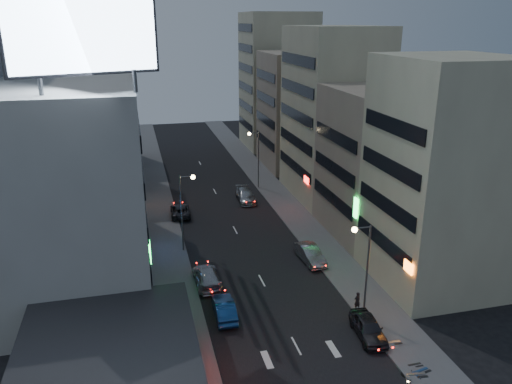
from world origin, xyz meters
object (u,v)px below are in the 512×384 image
object	(u,v)px
person	(357,301)
scooter_black_b	(421,356)
scooter_black_a	(427,377)
parked_car_right_near	(368,328)
road_car_blue	(224,308)
road_car_silver	(207,276)
scooter_blue	(427,360)
parked_car_right_far	(246,195)
scooter_silver_b	(400,334)
parked_car_left	(180,211)
scooter_silver_a	(426,364)
parked_car_right_mid	(310,254)

from	to	relation	value
person	scooter_black_b	distance (m)	7.38
scooter_black_a	parked_car_right_near	bearing A→B (deg)	-9.63
road_car_blue	scooter_black_b	world-z (taller)	road_car_blue
road_car_blue	road_car_silver	size ratio (longest dim) A/B	0.85
road_car_silver	person	size ratio (longest dim) A/B	3.33
scooter_blue	parked_car_right_far	bearing A→B (deg)	-4.84
scooter_blue	scooter_silver_b	distance (m)	3.19
parked_car_left	scooter_black_a	size ratio (longest dim) A/B	2.76
road_car_blue	person	world-z (taller)	person
road_car_silver	parked_car_right_far	bearing A→B (deg)	-112.82
parked_car_left	person	bearing A→B (deg)	118.48
parked_car_left	road_car_silver	distance (m)	17.36
scooter_black_a	road_car_blue	bearing A→B (deg)	23.38
person	road_car_blue	bearing A→B (deg)	-24.13
scooter_black_a	scooter_black_b	bearing A→B (deg)	-44.11
scooter_black_a	person	bearing A→B (deg)	-18.46
road_car_blue	scooter_black_b	distance (m)	15.15
parked_car_right_far	road_car_blue	bearing A→B (deg)	-104.72
scooter_black_a	scooter_silver_a	xyz separation A→B (m)	(0.58, 1.07, 0.08)
road_car_silver	road_car_blue	bearing A→B (deg)	95.24
road_car_silver	scooter_blue	distance (m)	19.85
parked_car_right_far	scooter_blue	xyz separation A→B (m)	(4.55, -35.66, -0.08)
parked_car_right_mid	scooter_blue	bearing A→B (deg)	-86.18
parked_car_left	scooter_blue	world-z (taller)	parked_car_left
parked_car_right_near	parked_car_right_mid	bearing A→B (deg)	95.22
scooter_black_b	parked_car_right_mid	bearing A→B (deg)	5.83
scooter_blue	scooter_silver_b	xyz separation A→B (m)	(-0.23, 3.18, -0.04)
parked_car_right_near	parked_car_left	xyz separation A→B (m)	(-11.20, 28.14, -0.10)
parked_car_left	scooter_blue	size ratio (longest dim) A/B	2.59
road_car_blue	scooter_blue	distance (m)	15.59
road_car_silver	scooter_blue	size ratio (longest dim) A/B	2.83
parked_car_right_near	scooter_black_a	world-z (taller)	parked_car_right_near
scooter_blue	scooter_black_b	xyz separation A→B (m)	(-0.13, 0.55, -0.07)
parked_car_right_near	scooter_blue	size ratio (longest dim) A/B	2.43
parked_car_right_mid	person	bearing A→B (deg)	-89.43
parked_car_right_near	parked_car_right_far	size ratio (longest dim) A/B	0.86
road_car_silver	parked_car_right_mid	bearing A→B (deg)	-170.12
road_car_blue	scooter_silver_a	world-z (taller)	road_car_blue
parked_car_right_far	scooter_silver_a	distance (m)	36.35
road_car_silver	scooter_silver_a	xyz separation A→B (m)	(12.47, -15.58, -0.03)
parked_car_right_mid	scooter_black_a	distance (m)	18.68
road_car_blue	scooter_silver_a	size ratio (longest dim) A/B	2.24
scooter_silver_b	parked_car_right_mid	bearing A→B (deg)	10.27
scooter_blue	scooter_silver_a	bearing A→B (deg)	127.27
road_car_blue	parked_car_left	bearing A→B (deg)	-85.34
parked_car_right_mid	parked_car_right_near	bearing A→B (deg)	-93.72
road_car_blue	scooter_silver_b	distance (m)	13.66
road_car_silver	scooter_black_b	distance (m)	19.35
parked_car_right_near	parked_car_left	bearing A→B (deg)	116.92
parked_car_right_near	parked_car_left	distance (m)	30.29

